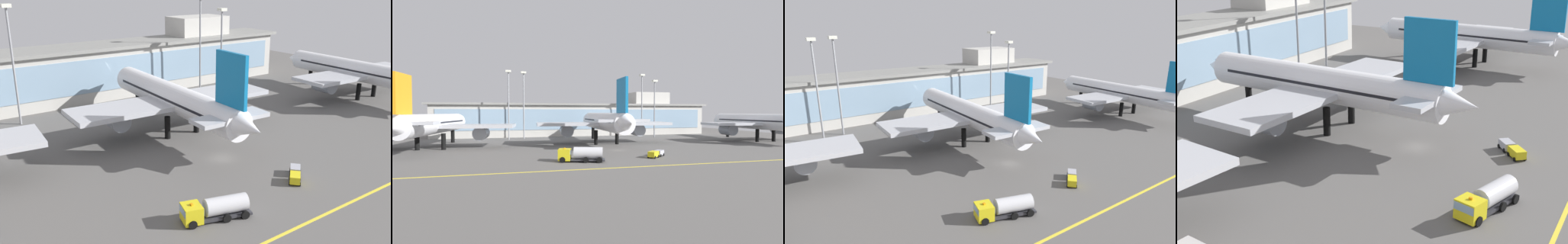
% 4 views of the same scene
% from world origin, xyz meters
% --- Properties ---
extents(ground_plane, '(180.00, 180.00, 0.00)m').
position_xyz_m(ground_plane, '(0.00, 0.00, 0.00)').
color(ground_plane, '#5B5956').
extents(taxiway_centreline_stripe, '(144.00, 0.50, 0.01)m').
position_xyz_m(taxiway_centreline_stripe, '(0.00, -22.00, 0.01)').
color(taxiway_centreline_stripe, yellow).
rests_on(taxiway_centreline_stripe, ground).
extents(terminal_building, '(113.92, 14.00, 18.39)m').
position_xyz_m(terminal_building, '(1.69, 50.35, 7.11)').
color(terminal_building, beige).
rests_on(terminal_building, ground).
extents(airliner_near_right, '(41.31, 50.47, 18.11)m').
position_xyz_m(airliner_near_right, '(1.26, 16.46, 6.62)').
color(airliner_near_right, black).
rests_on(airliner_near_right, ground).
extents(airliner_far_right, '(37.19, 49.27, 17.35)m').
position_xyz_m(airliner_far_right, '(54.19, 11.59, 6.34)').
color(airliner_far_right, black).
rests_on(airliner_far_right, ground).
extents(fuel_tanker_truck, '(9.36, 5.11, 2.90)m').
position_xyz_m(fuel_tanker_truck, '(-13.21, -14.39, 1.51)').
color(fuel_tanker_truck, black).
rests_on(fuel_tanker_truck, ground).
extents(baggage_tug_near, '(5.22, 4.85, 1.40)m').
position_xyz_m(baggage_tug_near, '(3.93, -12.56, 0.79)').
color(baggage_tug_near, black).
rests_on(baggage_tug_near, ground).
extents(apron_light_mast_west, '(1.80, 1.80, 24.30)m').
position_xyz_m(apron_light_mast_west, '(-22.28, 38.75, 15.83)').
color(apron_light_mast_west, gray).
rests_on(apron_light_mast_west, ground).
extents(apron_light_mast_centre, '(1.80, 1.80, 24.16)m').
position_xyz_m(apron_light_mast_centre, '(-27.53, 35.54, 15.75)').
color(apron_light_mast_centre, gray).
rests_on(apron_light_mast_centre, ground).
extents(apron_light_mast_east, '(1.80, 1.80, 24.70)m').
position_xyz_m(apron_light_mast_east, '(23.57, 37.89, 16.05)').
color(apron_light_mast_east, gray).
rests_on(apron_light_mast_east, ground).
extents(apron_light_mast_far_east, '(1.80, 1.80, 21.94)m').
position_xyz_m(apron_light_mast_far_east, '(26.58, 32.99, 14.52)').
color(apron_light_mast_far_east, gray).
rests_on(apron_light_mast_far_east, ground).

